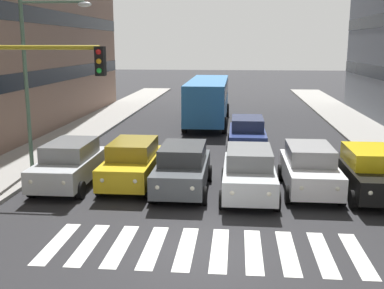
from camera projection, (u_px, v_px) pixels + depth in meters
ground_plane at (203, 249)px, 12.69m from camera, size 180.00×180.00×0.00m
crosswalk_markings at (203, 249)px, 12.69m from camera, size 8.55×2.80×0.01m
car_0 at (370, 172)px, 16.97m from camera, size 2.02×4.44×1.72m
car_1 at (309, 168)px, 17.48m from camera, size 2.02×4.44×1.72m
car_2 at (249, 172)px, 16.97m from camera, size 2.02×4.44×1.72m
car_3 at (183, 168)px, 17.54m from camera, size 2.02×4.44×1.72m
car_4 at (133, 162)px, 18.34m from camera, size 2.02×4.44×1.72m
car_5 at (70, 164)px, 18.17m from camera, size 2.02×4.44×1.72m
car_row2_0 at (247, 134)px, 24.15m from camera, size 2.02×4.44×1.72m
bus_behind_traffic at (208, 97)px, 32.45m from camera, size 2.78×10.50×3.00m
traffic_light_gantry at (2, 108)px, 12.89m from camera, size 4.20×0.36×5.50m
street_lamp_right at (37, 68)px, 19.07m from camera, size 2.95×0.28×7.00m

